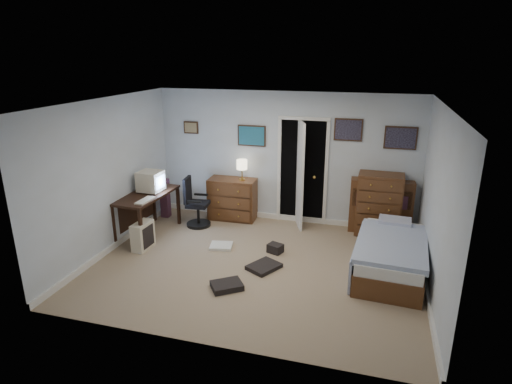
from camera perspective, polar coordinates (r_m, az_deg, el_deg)
floor at (r=6.79m, az=0.03°, el=-9.77°), size 5.00×4.00×0.02m
computer_desk at (r=7.92m, az=-14.90°, el=-1.41°), size 0.69×1.38×0.78m
crt_monitor at (r=7.87m, az=-13.87°, el=1.40°), size 0.42×0.39×0.37m
keyboard at (r=7.44m, az=-14.57°, el=-1.10°), size 0.18×0.42×0.02m
pc_tower at (r=7.47m, az=-14.85°, el=-5.64°), size 0.24×0.45×0.47m
office_chair at (r=8.19m, az=-8.09°, el=-2.03°), size 0.50×0.50×0.95m
media_stack at (r=8.73m, az=-12.02°, el=-0.79°), size 0.16×0.16×0.79m
low_dresser at (r=8.45m, az=-3.13°, el=-0.93°), size 0.93×0.49×0.82m
table_lamp at (r=8.19m, az=-1.89°, el=3.59°), size 0.21×0.21×0.40m
doorway at (r=8.43m, az=6.52°, el=3.15°), size 0.96×1.12×2.05m
tall_dresser at (r=7.96m, az=16.08°, el=-1.64°), size 0.79×0.48×1.14m
headboard_bookcase at (r=8.08m, az=16.29°, el=-1.68°), size 1.12×0.34×1.00m
bed at (r=6.77m, az=17.41°, el=-8.00°), size 1.10×1.90×0.60m
wall_posters at (r=7.95m, az=7.95°, el=7.68°), size 4.38×0.04×0.60m
floor_clutter at (r=6.71m, az=-1.20°, el=-9.65°), size 1.38×1.67×0.15m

